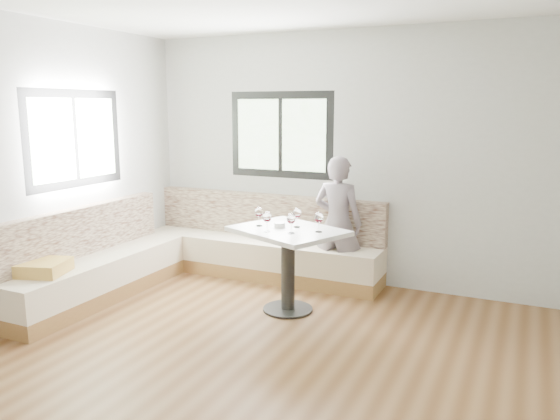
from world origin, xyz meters
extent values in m
cube|color=brown|center=(0.00, 0.00, 0.00)|extent=(5.00, 5.00, 0.01)
cube|color=#B7B7B2|center=(0.00, 2.50, 1.40)|extent=(5.00, 0.01, 2.80)
cube|color=black|center=(-0.90, 2.49, 1.65)|extent=(1.30, 0.02, 1.00)
cube|color=black|center=(-2.49, 0.90, 1.65)|extent=(0.02, 1.30, 1.00)
cube|color=olive|center=(-1.05, 2.23, 0.08)|extent=(2.90, 0.55, 0.16)
cube|color=beige|center=(-1.05, 2.23, 0.30)|extent=(2.90, 0.55, 0.29)
cube|color=beige|center=(-1.05, 2.43, 0.70)|extent=(2.90, 0.14, 0.50)
cube|color=olive|center=(-2.23, 0.82, 0.08)|extent=(0.55, 2.25, 0.16)
cube|color=beige|center=(-2.23, 0.82, 0.30)|extent=(0.55, 2.25, 0.29)
cube|color=beige|center=(-2.43, 0.82, 0.70)|extent=(0.14, 2.25, 0.50)
cube|color=gold|center=(-2.25, 0.17, 0.51)|extent=(0.51, 0.51, 0.12)
cylinder|color=black|center=(-0.29, 1.35, 0.01)|extent=(0.49, 0.49, 0.02)
cylinder|color=black|center=(-0.29, 1.35, 0.39)|extent=(0.13, 0.13, 0.78)
cube|color=white|center=(-0.29, 1.35, 0.80)|extent=(1.23, 1.11, 0.04)
imported|color=slate|center=(-0.08, 2.20, 0.73)|extent=(0.55, 0.37, 1.47)
cylinder|color=white|center=(-0.40, 1.39, 0.84)|extent=(0.11, 0.11, 0.04)
sphere|color=black|center=(-0.38, 1.40, 0.86)|extent=(0.02, 0.02, 0.02)
sphere|color=black|center=(-0.41, 1.40, 0.86)|extent=(0.02, 0.02, 0.02)
sphere|color=black|center=(-0.40, 1.37, 0.86)|extent=(0.02, 0.02, 0.02)
cylinder|color=white|center=(-0.60, 1.34, 0.83)|extent=(0.06, 0.06, 0.01)
cylinder|color=white|center=(-0.60, 1.34, 0.87)|extent=(0.01, 0.01, 0.08)
ellipsoid|color=white|center=(-0.60, 1.34, 0.96)|extent=(0.09, 0.09, 0.10)
cylinder|color=#50050F|center=(-0.60, 1.34, 0.94)|extent=(0.06, 0.06, 0.02)
cylinder|color=white|center=(-0.42, 1.16, 0.83)|extent=(0.06, 0.06, 0.01)
cylinder|color=white|center=(-0.42, 1.16, 0.87)|extent=(0.01, 0.01, 0.08)
ellipsoid|color=white|center=(-0.42, 1.16, 0.96)|extent=(0.09, 0.09, 0.10)
cylinder|color=#50050F|center=(-0.42, 1.16, 0.94)|extent=(0.06, 0.06, 0.02)
cylinder|color=white|center=(-0.19, 1.19, 0.83)|extent=(0.06, 0.06, 0.01)
cylinder|color=white|center=(-0.19, 1.19, 0.87)|extent=(0.01, 0.01, 0.08)
ellipsoid|color=white|center=(-0.19, 1.19, 0.96)|extent=(0.09, 0.09, 0.10)
cylinder|color=#50050F|center=(-0.19, 1.19, 0.94)|extent=(0.06, 0.06, 0.02)
cylinder|color=white|center=(-0.24, 1.45, 0.83)|extent=(0.06, 0.06, 0.01)
cylinder|color=white|center=(-0.24, 1.45, 0.87)|extent=(0.01, 0.01, 0.08)
ellipsoid|color=white|center=(-0.24, 1.45, 0.96)|extent=(0.09, 0.09, 0.10)
cylinder|color=#50050F|center=(-0.24, 1.45, 0.94)|extent=(0.06, 0.06, 0.02)
cylinder|color=white|center=(0.02, 1.34, 0.83)|extent=(0.06, 0.06, 0.01)
cylinder|color=white|center=(0.02, 1.34, 0.87)|extent=(0.01, 0.01, 0.08)
ellipsoid|color=white|center=(0.02, 1.34, 0.96)|extent=(0.09, 0.09, 0.10)
cylinder|color=#50050F|center=(0.02, 1.34, 0.94)|extent=(0.06, 0.06, 0.02)
camera|label=1|loc=(1.79, -3.31, 1.97)|focal=35.00mm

